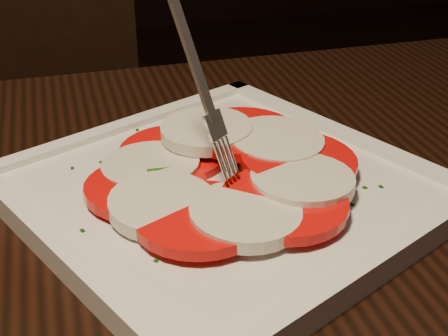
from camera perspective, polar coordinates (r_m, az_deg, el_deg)
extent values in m
cube|color=black|center=(0.43, -3.17, -11.97)|extent=(1.21, 0.81, 0.04)
cube|color=black|center=(1.08, -18.08, -3.63)|extent=(0.47, 0.47, 0.04)
cube|color=black|center=(1.15, -18.81, 12.09)|extent=(0.42, 0.09, 0.46)
cylinder|color=black|center=(1.35, -7.91, -7.71)|extent=(0.04, 0.04, 0.41)
cube|color=silver|center=(0.49, 0.00, -2.30)|extent=(0.38, 0.38, 0.01)
cylinder|color=red|center=(0.52, -4.64, 1.30)|extent=(0.09, 0.09, 0.01)
cylinder|color=beige|center=(0.50, -6.71, 0.06)|extent=(0.08, 0.08, 0.01)
cylinder|color=red|center=(0.47, -7.15, -1.79)|extent=(0.09, 0.09, 0.01)
cylinder|color=beige|center=(0.45, -5.60, -3.38)|extent=(0.08, 0.08, 0.02)
cylinder|color=red|center=(0.43, -2.21, -4.53)|extent=(0.09, 0.09, 0.01)
cylinder|color=beige|center=(0.43, 1.98, -4.33)|extent=(0.08, 0.08, 0.01)
cylinder|color=red|center=(0.44, 5.46, -3.19)|extent=(0.09, 0.09, 0.01)
cylinder|color=beige|center=(0.47, 7.17, -1.17)|extent=(0.08, 0.08, 0.01)
cylinder|color=red|center=(0.49, 6.83, 0.70)|extent=(0.09, 0.09, 0.01)
cylinder|color=beige|center=(0.52, 4.85, 2.38)|extent=(0.08, 0.08, 0.02)
cylinder|color=red|center=(0.53, 1.80, 3.21)|extent=(0.09, 0.09, 0.01)
cylinder|color=beige|center=(0.53, -1.61, 3.44)|extent=(0.08, 0.08, 0.01)
cube|color=#1E550E|center=(0.47, 7.46, -1.49)|extent=(0.03, 0.03, 0.00)
cube|color=#1E550E|center=(0.48, -4.89, -0.21)|extent=(0.04, 0.01, 0.00)
cube|color=#1E550E|center=(0.44, -1.10, -3.20)|extent=(0.04, 0.03, 0.00)
cube|color=#1E550E|center=(0.51, 1.68, 1.58)|extent=(0.04, 0.03, 0.00)
cube|color=#1E550E|center=(0.49, 8.32, -0.15)|extent=(0.04, 0.02, 0.01)
cube|color=#1E550E|center=(0.47, 5.16, -0.82)|extent=(0.04, 0.02, 0.01)
cube|color=#12370A|center=(0.58, 4.23, 4.17)|extent=(0.00, 0.00, 0.00)
cube|color=#12370A|center=(0.49, 12.75, -1.76)|extent=(0.00, 0.00, 0.00)
cube|color=#12370A|center=(0.57, -7.41, 3.30)|extent=(0.00, 0.00, 0.00)
cube|color=#12370A|center=(0.52, -11.15, 0.51)|extent=(0.00, 0.00, 0.00)
cube|color=#12370A|center=(0.55, -7.47, 2.43)|extent=(0.00, 0.00, 0.00)
cube|color=#12370A|center=(0.60, -0.55, 4.82)|extent=(0.00, 0.00, 0.00)
cube|color=#12370A|center=(0.53, -10.35, 1.18)|extent=(0.00, 0.00, 0.00)
cube|color=#12370A|center=(0.56, -2.25, 3.15)|extent=(0.00, 0.00, 0.00)
cube|color=#12370A|center=(0.41, -6.20, -8.40)|extent=(0.00, 0.00, 0.00)
cube|color=#12370A|center=(0.57, -0.25, 3.45)|extent=(0.00, 0.00, 0.00)
cube|color=#12370A|center=(0.42, 4.69, -7.26)|extent=(0.00, 0.00, 0.00)
cube|color=#12370A|center=(0.44, -12.83, -5.60)|extent=(0.00, 0.00, 0.00)
cube|color=#12370A|center=(0.55, 7.81, 2.27)|extent=(0.00, 0.00, 0.00)
cube|color=#12370A|center=(0.57, -7.94, 3.48)|extent=(0.00, 0.00, 0.00)
cube|color=#12370A|center=(0.56, 6.43, 2.94)|extent=(0.00, 0.00, 0.00)
cube|color=#12370A|center=(0.50, 14.15, -1.66)|extent=(0.00, 0.00, 0.00)
cube|color=#12370A|center=(0.52, -13.71, -0.01)|extent=(0.00, 0.00, 0.00)
cube|color=#12370A|center=(0.48, -11.02, -2.56)|extent=(0.00, 0.00, 0.00)
cube|color=#12370A|center=(0.55, -7.54, 2.40)|extent=(0.00, 0.00, 0.00)
cube|color=#12370A|center=(0.47, 11.64, -3.30)|extent=(0.00, 0.00, 0.00)
cube|color=#12370A|center=(0.56, -7.32, 3.01)|extent=(0.00, 0.00, 0.00)
cube|color=#12370A|center=(0.52, -8.69, 0.75)|extent=(0.00, 0.00, 0.00)
cube|color=#12370A|center=(0.56, -5.96, 2.83)|extent=(0.00, 0.00, 0.00)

